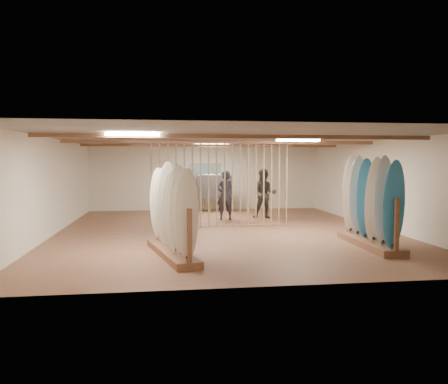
{
  "coord_description": "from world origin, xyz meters",
  "views": [
    {
      "loc": [
        -1.81,
        -13.15,
        2.14
      ],
      "look_at": [
        0.0,
        0.0,
        1.2
      ],
      "focal_mm": 35.0,
      "sensor_mm": 36.0,
      "label": 1
    }
  ],
  "objects": [
    {
      "name": "wall_back",
      "position": [
        0.0,
        6.0,
        1.4
      ],
      "size": [
        12.0,
        0.0,
        12.0
      ],
      "primitive_type": "plane",
      "rotation": [
        1.57,
        0.0,
        0.0
      ],
      "color": "white",
      "rests_on": "ground"
    },
    {
      "name": "shopper_a",
      "position": [
        0.39,
        2.53,
        1.02
      ],
      "size": [
        0.75,
        0.51,
        2.04
      ],
      "primitive_type": "imported",
      "rotation": [
        0.0,
        0.0,
        3.16
      ],
      "color": "#26252D",
      "rests_on": "floor"
    },
    {
      "name": "clothing_rack_a",
      "position": [
        -0.79,
        5.4,
        1.02
      ],
      "size": [
        1.44,
        0.62,
        1.56
      ],
      "rotation": [
        0.0,
        0.0,
        0.19
      ],
      "color": "silver",
      "rests_on": "floor"
    },
    {
      "name": "ceiling",
      "position": [
        0.0,
        0.0,
        2.8
      ],
      "size": [
        12.0,
        12.0,
        0.0
      ],
      "primitive_type": "plane",
      "rotation": [
        3.14,
        0.0,
        0.0
      ],
      "color": "gray",
      "rests_on": "ground"
    },
    {
      "name": "rack_right",
      "position": [
        3.29,
        -2.91,
        0.76
      ],
      "size": [
        0.66,
        2.74,
        2.2
      ],
      "rotation": [
        0.0,
        0.0,
        -0.02
      ],
      "color": "brown",
      "rests_on": "floor"
    },
    {
      "name": "rack_left",
      "position": [
        -1.65,
        -3.34,
        0.7
      ],
      "size": [
        1.21,
        2.96,
        2.03
      ],
      "rotation": [
        0.0,
        0.0,
        0.23
      ],
      "color": "brown",
      "rests_on": "floor"
    },
    {
      "name": "wall_right",
      "position": [
        5.0,
        0.0,
        1.4
      ],
      "size": [
        0.0,
        12.0,
        12.0
      ],
      "primitive_type": "plane",
      "rotation": [
        1.57,
        0.0,
        -1.57
      ],
      "color": "white",
      "rests_on": "ground"
    },
    {
      "name": "ceiling_slats",
      "position": [
        0.0,
        0.0,
        2.72
      ],
      "size": [
        9.5,
        6.12,
        0.1
      ],
      "primitive_type": "cube",
      "color": "brown",
      "rests_on": "ground"
    },
    {
      "name": "light_panels",
      "position": [
        0.0,
        0.0,
        2.74
      ],
      "size": [
        1.2,
        0.35,
        0.06
      ],
      "primitive_type": "cube",
      "color": "white",
      "rests_on": "ground"
    },
    {
      "name": "poster",
      "position": [
        0.0,
        5.98,
        1.6
      ],
      "size": [
        1.4,
        0.03,
        0.9
      ],
      "primitive_type": "cube",
      "color": "teal",
      "rests_on": "ground"
    },
    {
      "name": "shopper_b",
      "position": [
        1.9,
        2.69,
        1.04
      ],
      "size": [
        1.18,
        1.03,
        2.09
      ],
      "primitive_type": "imported",
      "rotation": [
        0.0,
        0.0,
        -0.28
      ],
      "color": "#39352C",
      "rests_on": "floor"
    },
    {
      "name": "wall_left",
      "position": [
        -5.0,
        0.0,
        1.4
      ],
      "size": [
        0.0,
        12.0,
        12.0
      ],
      "primitive_type": "plane",
      "rotation": [
        1.57,
        0.0,
        1.57
      ],
      "color": "white",
      "rests_on": "ground"
    },
    {
      "name": "wall_front",
      "position": [
        0.0,
        -6.0,
        1.4
      ],
      "size": [
        12.0,
        0.0,
        12.0
      ],
      "primitive_type": "plane",
      "rotation": [
        -1.57,
        0.0,
        0.0
      ],
      "color": "white",
      "rests_on": "ground"
    },
    {
      "name": "floor",
      "position": [
        0.0,
        0.0,
        0.0
      ],
      "size": [
        12.0,
        12.0,
        0.0
      ],
      "primitive_type": "plane",
      "color": "#8D5D44",
      "rests_on": "ground"
    },
    {
      "name": "clothing_rack_b",
      "position": [
        0.27,
        4.89,
        1.06
      ],
      "size": [
        1.51,
        0.63,
        1.64
      ],
      "rotation": [
        0.0,
        0.0,
        -0.18
      ],
      "color": "silver",
      "rests_on": "floor"
    },
    {
      "name": "bamboo_partition",
      "position": [
        0.0,
        0.8,
        1.4
      ],
      "size": [
        4.45,
        0.05,
        2.78
      ],
      "color": "#AC8453",
      "rests_on": "ground"
    }
  ]
}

